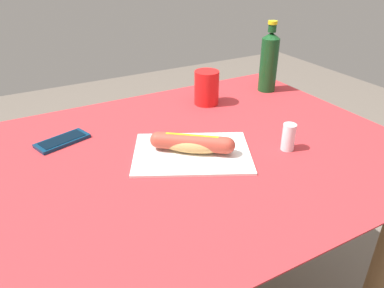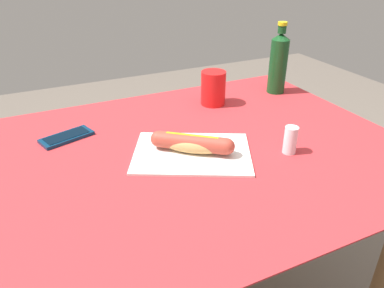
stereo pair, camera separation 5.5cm
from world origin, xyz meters
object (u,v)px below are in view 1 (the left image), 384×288
hot_dog (192,143)px  cell_phone (62,141)px  soda_bottle (269,61)px  drinking_cup (207,88)px  salt_shaker (289,137)px

hot_dog → cell_phone: (-0.29, 0.24, -0.03)m
soda_bottle → drinking_cup: size_ratio=2.20×
soda_bottle → drinking_cup: (-0.27, -0.00, -0.06)m
soda_bottle → drinking_cup: soda_bottle is taller
hot_dog → soda_bottle: (0.49, 0.29, 0.08)m
salt_shaker → cell_phone: bearing=147.4°
hot_dog → drinking_cup: bearing=53.0°
soda_bottle → drinking_cup: bearing=-179.1°
drinking_cup → cell_phone: bearing=-174.2°
drinking_cup → salt_shaker: (0.02, -0.39, -0.02)m
drinking_cup → soda_bottle: bearing=0.9°
cell_phone → soda_bottle: soda_bottle is taller
cell_phone → hot_dog: bearing=-39.0°
cell_phone → salt_shaker: bearing=-32.6°
drinking_cup → salt_shaker: size_ratio=1.55×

